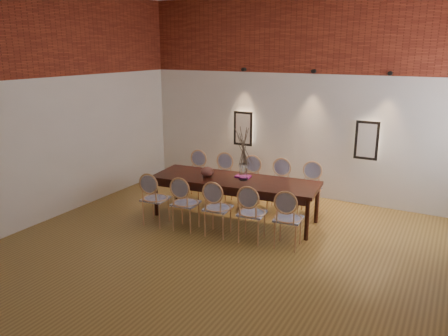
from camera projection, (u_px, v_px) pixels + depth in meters
The scene contains 25 objects.
floor at pixel (218, 263), 6.28m from camera, with size 7.00×7.00×0.02m, color olive.
wall_back at pixel (304, 99), 8.75m from camera, with size 7.00×0.10×4.00m, color silver.
wall_left at pixel (35, 108), 7.39m from camera, with size 0.10×7.00×4.00m, color silver.
brick_band_back at pixel (306, 34), 8.36m from camera, with size 7.00×0.02×1.50m, color maroon.
brick_band_left at pixel (29, 31), 7.02m from camera, with size 0.02×7.00×1.50m, color maroon.
niche_left at pixel (244, 128), 9.45m from camera, with size 0.36×0.06×0.66m, color #FFEAC6.
niche_right at pixel (367, 140), 8.26m from camera, with size 0.36×0.06×0.66m, color #FFEAC6.
spot_fixture_left at pixel (244, 70), 9.10m from camera, with size 0.08×0.08×0.10m, color black.
spot_fixture_mid at pixel (314, 71), 8.40m from camera, with size 0.08×0.08×0.10m, color black.
spot_fixture_right at pixel (390, 73), 7.76m from camera, with size 0.08×0.08×0.10m, color black.
dining_table at pixel (235, 199), 7.80m from camera, with size 2.94×0.95×0.75m, color black.
chair_near_a at pixel (156, 198), 7.55m from camera, with size 0.44×0.44×0.94m, color tan, non-canonical shape.
chair_near_b at pixel (186, 203), 7.33m from camera, with size 0.44×0.44×0.94m, color tan, non-canonical shape.
chair_near_c at pixel (218, 208), 7.11m from camera, with size 0.44×0.44×0.94m, color tan, non-canonical shape.
chair_near_d at pixel (252, 213), 6.89m from camera, with size 0.44×0.44×0.94m, color tan, non-canonical shape.
chair_near_e at pixel (288, 218), 6.67m from camera, with size 0.44×0.44×0.94m, color tan, non-canonical shape.
chair_far_a at pixel (195, 176), 8.89m from camera, with size 0.44×0.44×0.94m, color tan, non-canonical shape.
chair_far_b at pixel (221, 179), 8.67m from camera, with size 0.44×0.44×0.94m, color tan, non-canonical shape.
chair_far_c at pixel (249, 182), 8.45m from camera, with size 0.44×0.44×0.94m, color tan, non-canonical shape.
chair_far_d at pixel (278, 186), 8.23m from camera, with size 0.44×0.44×0.94m, color tan, non-canonical shape.
chair_far_e at pixel (309, 190), 8.01m from camera, with size 0.44×0.44×0.94m, color tan, non-canonical shape.
vase at pixel (243, 172), 7.61m from camera, with size 0.14×0.14×0.30m, color silver.
dried_branches at pixel (244, 147), 7.49m from camera, with size 0.50×0.50×0.70m, color #443729, non-canonical shape.
bowl at pixel (207, 172), 7.83m from camera, with size 0.24×0.24×0.18m, color brown.
book at pixel (243, 176), 7.81m from camera, with size 0.26×0.18×0.03m, color #8B176C.
Camera 1 is at (2.80, -4.96, 2.99)m, focal length 35.00 mm.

